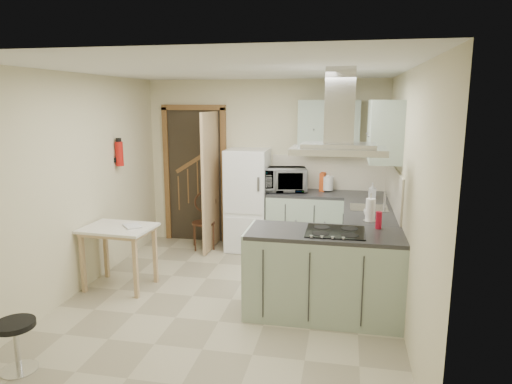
% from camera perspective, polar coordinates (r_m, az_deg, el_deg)
% --- Properties ---
extents(floor, '(4.20, 4.20, 0.00)m').
position_cam_1_polar(floor, '(5.27, -3.07, -13.25)').
color(floor, tan).
rests_on(floor, ground).
extents(ceiling, '(4.20, 4.20, 0.00)m').
position_cam_1_polar(ceiling, '(4.80, -3.40, 15.02)').
color(ceiling, silver).
rests_on(ceiling, back_wall).
extents(back_wall, '(3.60, 0.00, 3.60)m').
position_cam_1_polar(back_wall, '(6.91, 1.10, 3.52)').
color(back_wall, beige).
rests_on(back_wall, floor).
extents(left_wall, '(0.00, 4.20, 4.20)m').
position_cam_1_polar(left_wall, '(5.60, -21.37, 0.89)').
color(left_wall, beige).
rests_on(left_wall, floor).
extents(right_wall, '(0.00, 4.20, 4.20)m').
position_cam_1_polar(right_wall, '(4.77, 18.22, -0.61)').
color(right_wall, beige).
rests_on(right_wall, floor).
extents(doorway, '(1.10, 0.12, 2.10)m').
position_cam_1_polar(doorway, '(7.18, -7.62, 2.11)').
color(doorway, brown).
rests_on(doorway, floor).
extents(fridge, '(0.60, 0.60, 1.50)m').
position_cam_1_polar(fridge, '(6.74, -1.03, -0.99)').
color(fridge, white).
rests_on(fridge, floor).
extents(counter_back, '(1.08, 0.60, 0.90)m').
position_cam_1_polar(counter_back, '(6.69, 6.21, -3.80)').
color(counter_back, '#9EB2A0').
rests_on(counter_back, floor).
extents(counter_right, '(0.60, 1.95, 0.90)m').
position_cam_1_polar(counter_right, '(6.03, 13.65, -5.77)').
color(counter_right, '#9EB2A0').
rests_on(counter_right, floor).
extents(splashback, '(1.68, 0.02, 0.50)m').
position_cam_1_polar(splashback, '(6.81, 9.07, 2.42)').
color(splashback, beige).
rests_on(splashback, counter_back).
extents(wall_cabinet_back, '(0.85, 0.35, 0.70)m').
position_cam_1_polar(wall_cabinet_back, '(6.58, 9.12, 8.24)').
color(wall_cabinet_back, '#9EB2A0').
rests_on(wall_cabinet_back, back_wall).
extents(wall_cabinet_right, '(0.35, 0.90, 0.70)m').
position_cam_1_polar(wall_cabinet_right, '(5.51, 15.75, 7.39)').
color(wall_cabinet_right, '#9EB2A0').
rests_on(wall_cabinet_right, right_wall).
extents(peninsula, '(1.55, 0.65, 0.90)m').
position_cam_1_polar(peninsula, '(4.79, 8.49, -10.10)').
color(peninsula, '#9EB2A0').
rests_on(peninsula, floor).
extents(hob, '(0.58, 0.50, 0.01)m').
position_cam_1_polar(hob, '(4.64, 9.89, -4.91)').
color(hob, black).
rests_on(hob, peninsula).
extents(extractor_hood, '(0.90, 0.55, 0.10)m').
position_cam_1_polar(extractor_hood, '(4.48, 10.25, 5.14)').
color(extractor_hood, silver).
rests_on(extractor_hood, ceiling).
extents(sink, '(0.45, 0.40, 0.01)m').
position_cam_1_polar(sink, '(5.74, 13.93, -1.93)').
color(sink, silver).
rests_on(sink, counter_right).
extents(fire_extinguisher, '(0.10, 0.10, 0.32)m').
position_cam_1_polar(fire_extinguisher, '(6.31, -16.71, 4.58)').
color(fire_extinguisher, '#B2140F').
rests_on(fire_extinguisher, left_wall).
extents(drop_leaf_table, '(0.83, 0.64, 0.74)m').
position_cam_1_polar(drop_leaf_table, '(5.68, -16.66, -7.81)').
color(drop_leaf_table, tan).
rests_on(drop_leaf_table, floor).
extents(bentwood_chair, '(0.45, 0.45, 0.77)m').
position_cam_1_polar(bentwood_chair, '(6.91, -6.60, -3.87)').
color(bentwood_chair, '#53261B').
rests_on(bentwood_chair, floor).
extents(stool, '(0.36, 0.36, 0.43)m').
position_cam_1_polar(stool, '(4.40, -27.72, -16.68)').
color(stool, black).
rests_on(stool, floor).
extents(microwave, '(0.68, 0.53, 0.34)m').
position_cam_1_polar(microwave, '(6.61, 3.61, 1.57)').
color(microwave, black).
rests_on(microwave, counter_back).
extents(kettle, '(0.20, 0.20, 0.24)m').
position_cam_1_polar(kettle, '(6.67, 8.96, 1.11)').
color(kettle, white).
rests_on(kettle, counter_back).
extents(cereal_box, '(0.09, 0.18, 0.26)m').
position_cam_1_polar(cereal_box, '(6.71, 8.32, 1.28)').
color(cereal_box, '#D24A18').
rests_on(cereal_box, counter_back).
extents(soap_bottle, '(0.10, 0.10, 0.21)m').
position_cam_1_polar(soap_bottle, '(6.29, 14.33, 0.14)').
color(soap_bottle, '#B9B6C4').
rests_on(soap_bottle, counter_right).
extents(paper_towel, '(0.11, 0.11, 0.26)m').
position_cam_1_polar(paper_towel, '(5.10, 14.11, -2.15)').
color(paper_towel, white).
rests_on(paper_towel, counter_right).
extents(cup, '(0.13, 0.13, 0.08)m').
position_cam_1_polar(cup, '(5.34, 13.89, -2.51)').
color(cup, silver).
rests_on(cup, counter_right).
extents(red_bottle, '(0.07, 0.07, 0.18)m').
position_cam_1_polar(red_bottle, '(4.84, 15.09, -3.43)').
color(red_bottle, red).
rests_on(red_bottle, peninsula).
extents(book, '(0.28, 0.29, 0.10)m').
position_cam_1_polar(book, '(5.50, -16.10, -3.78)').
color(book, '#8D2F41').
rests_on(book, drop_leaf_table).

